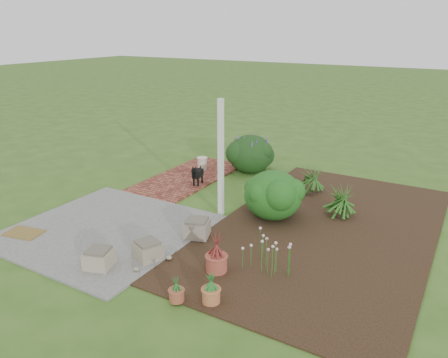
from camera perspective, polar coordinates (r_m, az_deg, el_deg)
The scene contains 19 objects.
ground at distance 9.56m, azimuth -2.26°, elevation -4.45°, with size 80.00×80.00×0.00m, color #345B1C.
concrete_patio at distance 9.06m, azimuth -15.08°, elevation -6.40°, with size 3.50×3.50×0.04m, color #5D5D5B.
brick_path at distance 11.79m, azimuth -4.63°, elevation 0.29°, with size 1.60×3.50×0.04m, color #5F271E.
garden_bed at distance 9.01m, azimuth 13.11°, elevation -6.40°, with size 4.00×7.00×0.03m, color black.
veranda_post at distance 9.05m, azimuth -0.42°, elevation 2.64°, with size 0.10×0.10×2.50m, color white.
stone_trough_near at distance 7.69m, azimuth -16.01°, elevation -9.99°, with size 0.42×0.42×0.28m, color gray.
stone_trough_mid at distance 7.75m, azimuth -9.91°, elevation -9.22°, with size 0.42×0.42×0.28m, color gray.
stone_trough_far at distance 8.41m, azimuth -3.56°, elevation -6.51°, with size 0.45×0.45×0.30m, color gray.
coir_doormat at distance 9.40m, azimuth -24.67°, elevation -6.41°, with size 0.71×0.45×0.02m, color brown.
black_dog at distance 11.04m, azimuth -3.53°, elevation 0.73°, with size 0.26×0.57×0.50m.
cream_ceramic_urn at distance 12.26m, azimuth -2.86°, elevation 2.03°, with size 0.26×0.26×0.35m, color beige.
evergreen_shrub at distance 9.17m, azimuth 6.44°, elevation -1.93°, with size 1.21×1.21×1.03m, color #14400E.
agapanthus_clump_back at distance 9.52m, azimuth 15.00°, elevation -2.42°, with size 0.89×0.89×0.80m, color #0D3912, non-canonical shape.
agapanthus_clump_front at distance 10.74m, azimuth 11.30°, elevation 0.32°, with size 0.88×0.88×0.78m, color #0C3C13, non-canonical shape.
pink_flower_patch at distance 7.34m, azimuth 5.78°, elevation -9.45°, with size 0.92×0.92×0.59m, color #113D0F, non-canonical shape.
terracotta_pot_bronze at distance 7.30m, azimuth -0.98°, elevation -10.92°, with size 0.35×0.35×0.28m, color #9C4535.
terracotta_pot_small_left at distance 6.59m, azimuth -1.70°, elevation -14.93°, with size 0.27×0.27×0.22m, color #B5673D.
terracotta_pot_small_right at distance 6.65m, azimuth -6.21°, elevation -14.83°, with size 0.22×0.22×0.19m, color brown.
purple_flowering_bush at distance 12.14m, azimuth 3.47°, elevation 3.42°, with size 1.25×1.25×1.06m, color black.
Camera 1 is at (4.76, -7.34, 3.84)m, focal length 35.00 mm.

